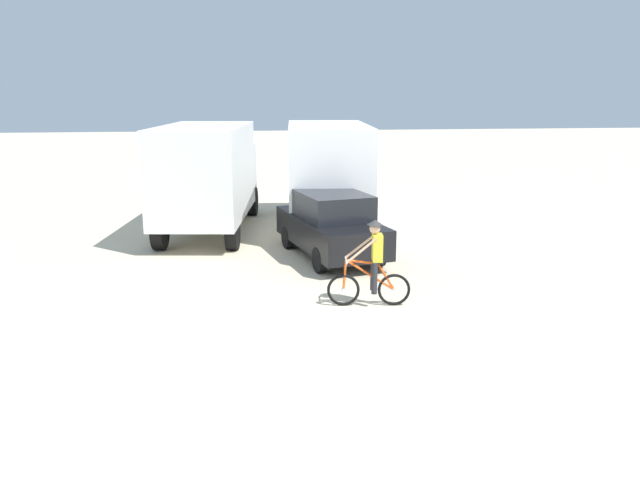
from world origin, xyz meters
TOP-DOWN VIEW (x-y plane):
  - ground_plane at (0.00, 0.00)m, footprint 120.00×120.00m
  - box_truck_white_box at (-2.23, 9.36)m, footprint 3.21×7.00m
  - box_truck_avon_van at (1.50, 9.59)m, footprint 2.91×6.92m
  - sedan_parked at (1.10, 5.83)m, footprint 2.66×4.49m
  - cyclist_orange_shirt at (1.37, 1.90)m, footprint 1.73×0.52m

SIDE VIEW (x-z plane):
  - ground_plane at x=0.00m, z-range 0.00..0.00m
  - cyclist_orange_shirt at x=1.37m, z-range -0.06..1.76m
  - sedan_parked at x=1.10m, z-range 0.00..1.76m
  - box_truck_white_box at x=-2.23m, z-range 0.20..3.55m
  - box_truck_avon_van at x=1.50m, z-range 0.20..3.55m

